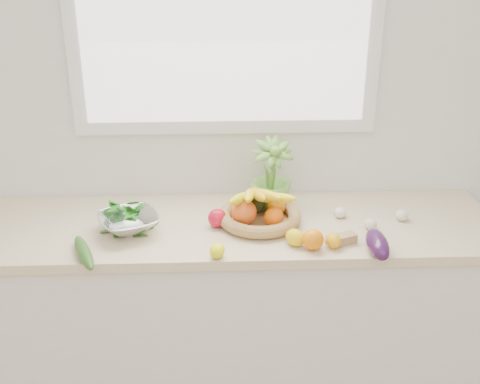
{
  "coord_description": "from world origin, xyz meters",
  "views": [
    {
      "loc": [
        -0.04,
        -0.27,
        2.05
      ],
      "look_at": [
        0.05,
        1.93,
        1.05
      ],
      "focal_mm": 45.0,
      "sensor_mm": 36.0,
      "label": 1
    }
  ],
  "objects_px": {
    "apple": "(217,218)",
    "potted_herb": "(271,176)",
    "cucumber": "(84,252)",
    "fruit_basket": "(259,211)",
    "eggplant": "(377,244)",
    "colander_with_spinach": "(128,219)"
  },
  "relations": [
    {
      "from": "apple",
      "to": "fruit_basket",
      "type": "height_order",
      "value": "fruit_basket"
    },
    {
      "from": "apple",
      "to": "colander_with_spinach",
      "type": "xyz_separation_m",
      "value": [
        -0.36,
        -0.03,
        0.02
      ]
    },
    {
      "from": "potted_herb",
      "to": "fruit_basket",
      "type": "relative_size",
      "value": 0.79
    },
    {
      "from": "apple",
      "to": "cucumber",
      "type": "xyz_separation_m",
      "value": [
        -0.5,
        -0.23,
        -0.01
      ]
    },
    {
      "from": "potted_herb",
      "to": "cucumber",
      "type": "bearing_deg",
      "value": -151.48
    },
    {
      "from": "eggplant",
      "to": "colander_with_spinach",
      "type": "xyz_separation_m",
      "value": [
        -0.96,
        0.21,
        0.02
      ]
    },
    {
      "from": "fruit_basket",
      "to": "cucumber",
      "type": "bearing_deg",
      "value": -158.47
    },
    {
      "from": "apple",
      "to": "colander_with_spinach",
      "type": "bearing_deg",
      "value": -174.46
    },
    {
      "from": "fruit_basket",
      "to": "apple",
      "type": "bearing_deg",
      "value": -170.04
    },
    {
      "from": "apple",
      "to": "cucumber",
      "type": "height_order",
      "value": "apple"
    },
    {
      "from": "eggplant",
      "to": "potted_herb",
      "type": "bearing_deg",
      "value": 132.07
    },
    {
      "from": "fruit_basket",
      "to": "colander_with_spinach",
      "type": "bearing_deg",
      "value": -173.02
    },
    {
      "from": "apple",
      "to": "eggplant",
      "type": "height_order",
      "value": "eggplant"
    },
    {
      "from": "eggplant",
      "to": "potted_herb",
      "type": "distance_m",
      "value": 0.56
    },
    {
      "from": "apple",
      "to": "fruit_basket",
      "type": "bearing_deg",
      "value": 9.96
    },
    {
      "from": "apple",
      "to": "cucumber",
      "type": "bearing_deg",
      "value": -154.85
    },
    {
      "from": "cucumber",
      "to": "fruit_basket",
      "type": "xyz_separation_m",
      "value": [
        0.67,
        0.26,
        0.03
      ]
    },
    {
      "from": "cucumber",
      "to": "fruit_basket",
      "type": "distance_m",
      "value": 0.72
    },
    {
      "from": "apple",
      "to": "potted_herb",
      "type": "height_order",
      "value": "potted_herb"
    },
    {
      "from": "cucumber",
      "to": "eggplant",
      "type": "bearing_deg",
      "value": -0.54
    },
    {
      "from": "eggplant",
      "to": "potted_herb",
      "type": "xyz_separation_m",
      "value": [
        -0.37,
        0.41,
        0.11
      ]
    },
    {
      "from": "eggplant",
      "to": "fruit_basket",
      "type": "relative_size",
      "value": 0.5
    }
  ]
}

